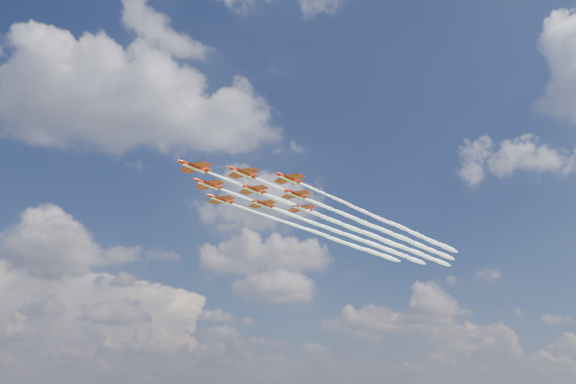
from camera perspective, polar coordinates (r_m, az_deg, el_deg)
name	(u,v)px	position (r m, az deg, el deg)	size (l,w,h in m)	color
jet_lead	(317,214)	(181.91, 2.96, -2.27)	(87.48, 70.87, 2.66)	#AE1B09
jet_row2_port	(353,218)	(186.77, 6.63, -2.64)	(87.48, 70.87, 2.66)	#AE1B09
jet_row2_starb	(321,226)	(194.06, 3.37, -3.42)	(87.48, 70.87, 2.66)	#AE1B09
jet_row3_port	(388,222)	(192.35, 10.09, -2.98)	(87.48, 70.87, 2.66)	#AE1B09
jet_row3_centre	(355,229)	(199.00, 6.80, -3.74)	(87.48, 70.87, 2.66)	#AE1B09
jet_row3_starb	(325,235)	(206.29, 3.73, -4.43)	(87.48, 70.87, 2.66)	#AE1B09
jet_row4_port	(387,232)	(204.62, 10.06, -4.03)	(87.48, 70.87, 2.66)	#AE1B09
jet_row4_starb	(356,238)	(211.30, 6.96, -4.70)	(87.48, 70.87, 2.66)	#AE1B09
jet_tail	(387,241)	(216.95, 10.03, -4.95)	(87.48, 70.87, 2.66)	#AE1B09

